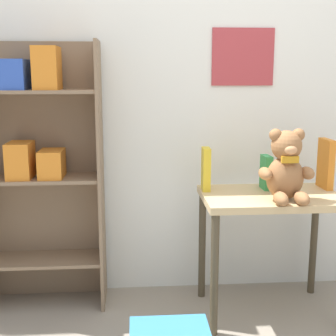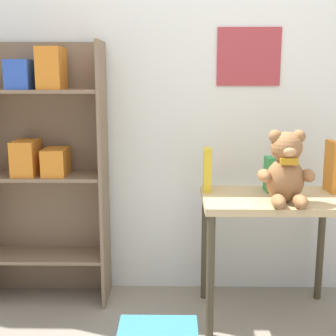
{
  "view_description": "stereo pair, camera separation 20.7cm",
  "coord_description": "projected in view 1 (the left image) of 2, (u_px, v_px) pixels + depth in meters",
  "views": [
    {
      "loc": [
        -0.41,
        -1.23,
        1.27
      ],
      "look_at": [
        -0.24,
        1.12,
        0.79
      ],
      "focal_mm": 50.0,
      "sensor_mm": 36.0,
      "label": 1
    },
    {
      "loc": [
        -0.2,
        -1.23,
        1.27
      ],
      "look_at": [
        -0.24,
        1.12,
        0.79
      ],
      "focal_mm": 50.0,
      "sensor_mm": 36.0,
      "label": 2
    }
  ],
  "objects": [
    {
      "name": "book_standing_yellow",
      "position": [
        206.0,
        169.0,
        2.48
      ],
      "size": [
        0.04,
        0.1,
        0.23
      ],
      "primitive_type": "cube",
      "rotation": [
        0.0,
        0.0,
        -0.03
      ],
      "color": "gold",
      "rests_on": "display_table"
    },
    {
      "name": "display_table",
      "position": [
        271.0,
        213.0,
        2.44
      ],
      "size": [
        0.71,
        0.47,
        0.66
      ],
      "color": "tan",
      "rests_on": "ground_plane"
    },
    {
      "name": "teddy_bear",
      "position": [
        286.0,
        168.0,
        2.27
      ],
      "size": [
        0.27,
        0.25,
        0.35
      ],
      "color": "#99663D",
      "rests_on": "display_table"
    },
    {
      "name": "wall_back",
      "position": [
        206.0,
        77.0,
        2.64
      ],
      "size": [
        4.8,
        0.07,
        2.5
      ],
      "color": "silver",
      "rests_on": "ground_plane"
    },
    {
      "name": "book_standing_orange",
      "position": [
        326.0,
        164.0,
        2.52
      ],
      "size": [
        0.04,
        0.15,
        0.27
      ],
      "primitive_type": "cube",
      "rotation": [
        0.0,
        0.0,
        0.03
      ],
      "color": "orange",
      "rests_on": "display_table"
    },
    {
      "name": "bookshelf_side",
      "position": [
        38.0,
        159.0,
        2.52
      ],
      "size": [
        0.69,
        0.27,
        1.44
      ],
      "color": "#7F664C",
      "rests_on": "ground_plane"
    },
    {
      "name": "book_standing_green",
      "position": [
        266.0,
        172.0,
        2.51
      ],
      "size": [
        0.04,
        0.11,
        0.18
      ],
      "primitive_type": "cube",
      "rotation": [
        0.0,
        0.0,
        0.03
      ],
      "color": "#33934C",
      "rests_on": "display_table"
    }
  ]
}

